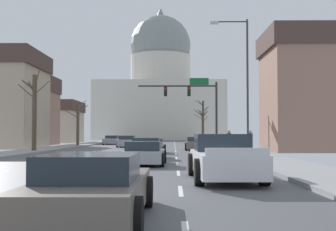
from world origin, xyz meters
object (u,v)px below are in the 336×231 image
object	(u,v)px
sedan_near_02	(147,149)
sedan_near_00	(196,144)
sedan_oncoming_00	(127,142)
sedan_oncoming_02	(120,140)
sedan_near_03	(144,154)
pedestrian_00	(250,140)
sedan_near_05	(93,189)
sedan_oncoming_01	(112,140)
pickup_truck_near_04	(224,159)
signal_gantry	(194,98)
street_lamp_right	(243,75)
pedestrian_01	(229,139)
sedan_near_01	(153,146)

from	to	relation	value
sedan_near_02	sedan_near_00	bearing A→B (deg)	74.92
sedan_oncoming_00	sedan_oncoming_02	size ratio (longest dim) A/B	1.06
sedan_near_03	pedestrian_00	xyz separation A→B (m)	(7.09, 11.01, 0.49)
sedan_near_05	pedestrian_00	bearing A→B (deg)	74.09
sedan_near_02	sedan_oncoming_01	bearing A→B (deg)	101.47
pickup_truck_near_04	sedan_near_02	bearing A→B (deg)	104.99
sedan_oncoming_00	sedan_near_05	bearing A→B (deg)	-84.83
sedan_near_03	sedan_oncoming_00	distance (m)	28.52
sedan_near_02	sedan_oncoming_00	world-z (taller)	sedan_oncoming_00
pedestrian_00	sedan_oncoming_00	bearing A→B (deg)	122.24
sedan_oncoming_02	pedestrian_00	xyz separation A→B (m)	(14.09, -36.85, 0.49)
sedan_near_03	sedan_oncoming_00	bearing A→B (deg)	97.65
pickup_truck_near_04	sedan_oncoming_01	world-z (taller)	pickup_truck_near_04
sedan_near_03	sedan_oncoming_00	world-z (taller)	sedan_oncoming_00
signal_gantry	sedan_near_00	distance (m)	5.45
sedan_near_03	sedan_oncoming_02	bearing A→B (deg)	98.32
signal_gantry	street_lamp_right	xyz separation A→B (m)	(2.49, -14.88, 0.34)
signal_gantry	sedan_oncoming_01	bearing A→B (deg)	121.66
pickup_truck_near_04	pedestrian_01	bearing A→B (deg)	82.34
sedan_near_02	sedan_near_05	bearing A→B (deg)	-89.32
sedan_oncoming_02	sedan_near_00	bearing A→B (deg)	-69.88
sedan_near_05	sedan_near_00	bearing A→B (deg)	84.02
sedan_near_02	pickup_truck_near_04	distance (m)	12.81
sedan_oncoming_01	sedan_near_00	bearing A→B (deg)	-62.50
sedan_oncoming_01	street_lamp_right	bearing A→B (deg)	-67.77
sedan_near_03	sedan_oncoming_00	size ratio (longest dim) A/B	0.94
sedan_near_01	pedestrian_01	distance (m)	6.32
pickup_truck_near_04	sedan_oncoming_02	xyz separation A→B (m)	(-10.10, 54.68, -0.14)
sedan_near_02	sedan_oncoming_00	size ratio (longest dim) A/B	0.94
sedan_near_00	pickup_truck_near_04	world-z (taller)	pickup_truck_near_04
sedan_near_01	sedan_oncoming_00	world-z (taller)	sedan_oncoming_00
sedan_near_00	sedan_near_02	world-z (taller)	sedan_near_02
sedan_near_03	pedestrian_01	xyz separation A→B (m)	(5.93, 14.22, 0.51)
pedestrian_01	sedan_oncoming_01	bearing A→B (deg)	117.20
sedan_near_05	sedan_near_03	bearing A→B (deg)	90.05
street_lamp_right	signal_gantry	bearing A→B (deg)	99.49
signal_gantry	pedestrian_01	bearing A→B (deg)	-73.52
street_lamp_right	sedan_oncoming_00	world-z (taller)	street_lamp_right
sedan_oncoming_00	sedan_near_02	bearing A→B (deg)	-81.05
street_lamp_right	sedan_oncoming_02	size ratio (longest dim) A/B	2.05
street_lamp_right	pedestrian_01	xyz separation A→B (m)	(-0.08, 6.74, -4.33)
street_lamp_right	pedestrian_01	size ratio (longest dim) A/B	5.38
sedan_near_05	pedestrian_01	distance (m)	28.66
sedan_near_05	pedestrian_01	bearing A→B (deg)	78.09
pickup_truck_near_04	sedan_oncoming_00	size ratio (longest dim) A/B	1.17
sedan_near_00	sedan_oncoming_00	xyz separation A→B (m)	(-7.27, 9.01, 0.03)
sedan_oncoming_00	sedan_near_03	bearing A→B (deg)	-82.35
sedan_near_02	sedan_oncoming_02	size ratio (longest dim) A/B	1.00
sedan_near_03	sedan_near_05	xyz separation A→B (m)	(0.01, -13.82, 0.01)
sedan_oncoming_00	sedan_oncoming_02	distance (m)	19.85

